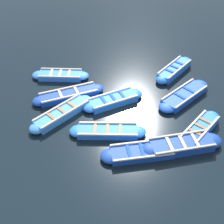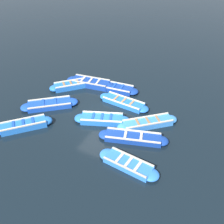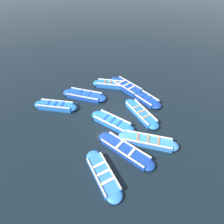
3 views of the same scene
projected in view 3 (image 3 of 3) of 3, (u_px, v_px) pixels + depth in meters
The scene contains 11 objects.
ground_plane at pixel (116, 117), 12.49m from camera, with size 120.00×120.00×0.00m, color black.
boat_mid_row at pixel (84, 95), 14.11m from camera, with size 3.09×3.34×0.40m.
boat_alongside at pixel (56, 106), 13.09m from camera, with size 2.96×2.73×0.46m.
boat_near_quay at pixel (126, 87), 14.96m from camera, with size 1.53×3.80×0.47m.
boat_centre at pixel (112, 122), 11.88m from camera, with size 2.09×3.37×0.42m.
boat_bow_out at pixel (148, 141), 10.67m from camera, with size 3.07×3.17×0.43m.
boat_tucked at pixel (141, 113), 12.58m from camera, with size 0.99×3.59×0.36m.
boat_stern_in at pixel (143, 97), 14.00m from camera, with size 1.32×3.66×0.37m.
boat_drifting at pixel (110, 84), 15.23m from camera, with size 2.78×2.61×0.45m.
boat_end_of_row at pixel (103, 174), 9.12m from camera, with size 1.06×3.31×0.36m.
boat_broadside at pixel (125, 150), 10.22m from camera, with size 1.99×3.89×0.38m.
Camera 3 is at (5.00, 7.43, 8.72)m, focal length 28.00 mm.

